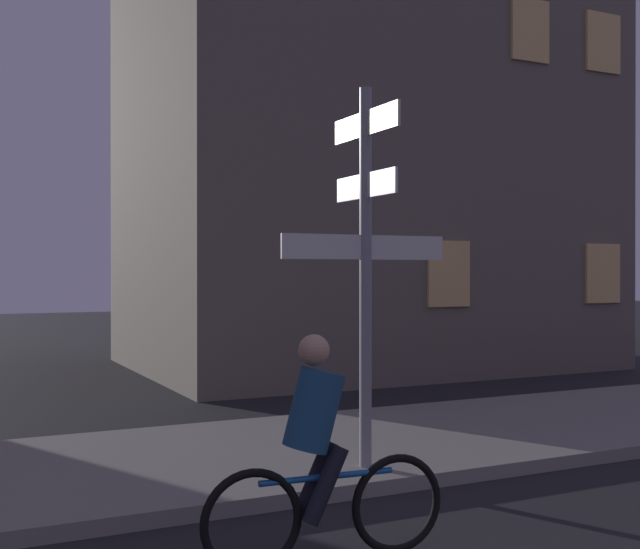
{
  "coord_description": "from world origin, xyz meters",
  "views": [
    {
      "loc": [
        -3.75,
        -0.62,
        2.05
      ],
      "look_at": [
        -0.38,
        6.23,
        2.02
      ],
      "focal_mm": 44.52,
      "sensor_mm": 36.0,
      "label": 1
    }
  ],
  "objects": [
    {
      "name": "signpost",
      "position": [
        0.06,
        6.12,
        2.28
      ],
      "size": [
        1.79,
        1.24,
        3.7
      ],
      "color": "gray",
      "rests_on": "sidewalk_kerb"
    },
    {
      "name": "cyclist",
      "position": [
        -1.32,
        4.32,
        0.75
      ],
      "size": [
        1.82,
        0.35,
        1.61
      ],
      "color": "black",
      "rests_on": "ground_plane"
    },
    {
      "name": "sidewalk_kerb",
      "position": [
        0.0,
        7.28,
        0.07
      ],
      "size": [
        40.0,
        3.39,
        0.14
      ],
      "primitive_type": "cube",
      "color": "gray",
      "rests_on": "ground_plane"
    }
  ]
}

